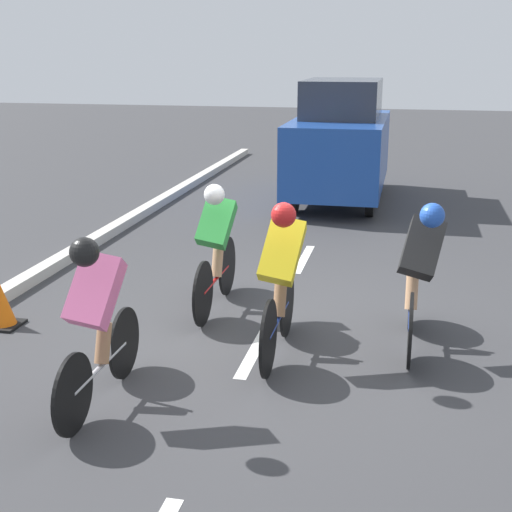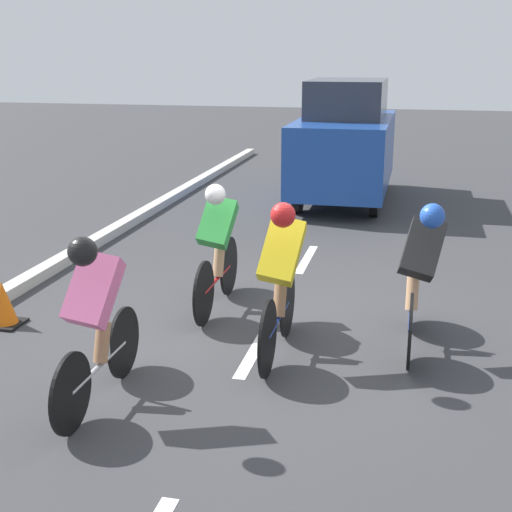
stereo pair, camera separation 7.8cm
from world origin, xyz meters
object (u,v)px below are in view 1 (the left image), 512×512
Objects in this scene: cyclist_yellow at (281,276)px; cyclist_green at (216,244)px; cyclist_pink at (96,316)px; cyclist_black at (418,272)px; traffic_cone at (2,305)px; support_car at (340,142)px.

cyclist_yellow is 1.43m from cyclist_green.
cyclist_pink reaches higher than cyclist_green.
cyclist_green is 1.05× the size of cyclist_pink.
cyclist_black reaches higher than traffic_cone.
cyclist_black is at bearing -175.95° from traffic_cone.
cyclist_yellow reaches higher than cyclist_black.
cyclist_green is 2.25m from cyclist_black.
cyclist_black is at bearing -159.44° from cyclist_yellow.
traffic_cone is at bearing -39.35° from cyclist_pink.
traffic_cone is (2.81, 7.38, -0.90)m from support_car.
support_car is at bearing -96.28° from cyclist_green.
support_car reaches higher than cyclist_yellow.
cyclist_green is at bearing -49.97° from cyclist_yellow.
cyclist_yellow is 0.98× the size of cyclist_green.
cyclist_pink is 0.98× the size of cyclist_black.
cyclist_yellow is at bearing 176.87° from traffic_cone.
cyclist_black is 0.42× the size of support_car.
support_car is (-1.04, -8.83, 0.34)m from cyclist_pink.
cyclist_yellow is at bearing 20.56° from cyclist_black.
cyclist_pink is at bearing 81.98° from cyclist_green.
cyclist_yellow reaches higher than cyclist_pink.
traffic_cone is at bearing 4.05° from cyclist_black.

